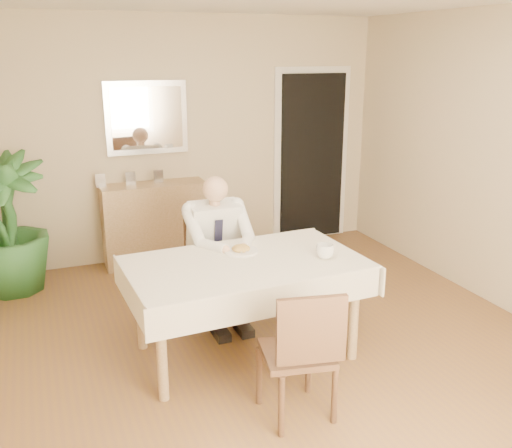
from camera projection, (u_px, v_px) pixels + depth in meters
name	position (u px, v px, depth m)	size (l,w,h in m)	color
room	(274.00, 190.00, 3.97)	(5.00, 5.02, 2.60)	brown
doorway	(312.00, 158.00, 6.79)	(0.96, 0.07, 2.10)	silver
mirror	(147.00, 118.00, 5.95)	(0.86, 0.04, 0.76)	silver
dining_table	(245.00, 272.00, 4.19)	(1.76, 1.10, 0.75)	tan
chair_far	(210.00, 256.00, 5.03)	(0.45, 0.46, 0.87)	#442919
chair_near	(302.00, 349.00, 3.45)	(0.49, 0.49, 0.89)	#442919
seated_man	(220.00, 244.00, 4.71)	(0.48, 0.72, 1.24)	white
plate	(241.00, 251.00, 4.35)	(0.26, 0.26, 0.02)	white
food	(241.00, 248.00, 4.34)	(0.14, 0.14, 0.06)	olive
knife	(249.00, 251.00, 4.30)	(0.01, 0.01, 0.13)	silver
fork	(239.00, 252.00, 4.28)	(0.01, 0.01, 0.13)	silver
coffee_mug	(325.00, 251.00, 4.21)	(0.13, 0.13, 0.11)	white
sideboard	(155.00, 223.00, 6.14)	(1.10, 0.37, 0.88)	tan
photo_frame_left	(100.00, 180.00, 5.85)	(0.10, 0.02, 0.14)	silver
photo_frame_center	(131.00, 178.00, 5.94)	(0.10, 0.02, 0.14)	silver
photo_frame_right	(159.00, 177.00, 6.03)	(0.10, 0.02, 0.14)	silver
potted_palm	(8.00, 224.00, 5.34)	(0.75, 0.75, 1.33)	#245623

